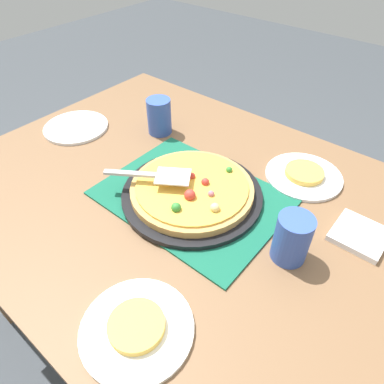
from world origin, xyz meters
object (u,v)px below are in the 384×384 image
Objects in this scene: served_slice_right at (136,326)px; pizza_server at (155,175)px; cup_near at (159,116)px; pizza at (192,189)px; pizza_pan at (192,194)px; plate_near_left at (303,176)px; plate_side at (76,127)px; plate_far_right at (137,329)px; served_slice_left at (304,172)px; napkin_stack at (359,235)px; cup_far at (292,238)px.

pizza_server is (0.24, -0.30, 0.05)m from served_slice_right.
pizza is at bearing 147.74° from cup_near.
pizza_pan is 0.34m from plate_near_left.
pizza reaches higher than plate_side.
served_slice_left reaches higher than plate_far_right.
plate_far_right is (-0.16, 0.36, -0.01)m from pizza_pan.
plate_side is (0.70, -0.37, 0.00)m from plate_far_right.
plate_side is at bearing -8.67° from pizza_server.
cup_near reaches higher than served_slice_left.
plate_side is 0.95m from napkin_stack.
cup_near is 1.00× the size of napkin_stack.
plate_far_right is 1.83× the size of napkin_stack.
plate_near_left is 2.00× the size of served_slice_right.
plate_side is (0.54, -0.02, -0.03)m from pizza.
plate_far_right is 0.63m from served_slice_left.
plate_near_left is 0.43m from pizza_server.
cup_far reaches higher than plate_near_left.
plate_side is (0.74, 0.26, 0.00)m from plate_near_left.
cup_near is at bearing 9.90° from plate_near_left.
pizza_pan is at bearing -36.55° from pizza.
pizza_server reaches higher than plate_far_right.
served_slice_left is 0.50m from cup_near.
plate_far_right is 2.00× the size of served_slice_left.
plate_near_left is 0.63m from plate_far_right.
served_slice_left is 0.24m from napkin_stack.
served_slice_right is at bearing 64.31° from napkin_stack.
pizza_server reaches higher than served_slice_left.
pizza_server is at bearing 49.92° from served_slice_left.
plate_side is at bearing 19.36° from served_slice_left.
cup_far is at bearing 56.27° from napkin_stack.
pizza is at bearing -147.04° from pizza_server.
cup_near is at bearing -18.63° from cup_far.
pizza_server reaches higher than plate_side.
cup_near is at bearing -32.26° from pizza.
cup_far is 1.00× the size of napkin_stack.
pizza is at bearing 54.80° from plate_near_left.
napkin_stack is (-0.21, 0.13, 0.00)m from plate_near_left.
served_slice_right is 0.92× the size of cup_near.
served_slice_left is at bearing -125.41° from pizza_pan.
pizza_pan is at bearing 178.32° from plate_side.
plate_near_left is (-0.20, -0.27, -0.01)m from pizza_pan.
cup_far reaches higher than served_slice_right.
pizza_pan is 0.02m from pizza.
napkin_stack is at bearing -123.73° from cup_far.
plate_near_left is at bearing -70.75° from cup_far.
napkin_stack is (-0.40, -0.15, -0.01)m from pizza_pan.
cup_near is (0.46, -0.55, 0.06)m from plate_far_right.
served_slice_right is at bearing 0.00° from plate_far_right.
served_slice_right is at bearing 68.49° from cup_far.
pizza reaches higher than served_slice_left.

